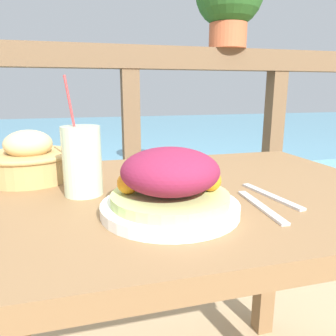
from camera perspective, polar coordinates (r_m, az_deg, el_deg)
name	(u,v)px	position (r m, az deg, el deg)	size (l,w,h in m)	color
patio_table	(178,233)	(0.79, 1.73, -11.25)	(0.99, 0.70, 0.70)	olive
railing_fence	(131,132)	(1.40, -6.44, 6.33)	(2.80, 0.08, 1.09)	brown
sea_backdrop	(100,150)	(3.94, -11.82, 3.08)	(12.00, 4.00, 0.44)	#568EA8
salad_plate	(170,186)	(0.59, 0.37, -3.11)	(0.25, 0.25, 0.12)	white
drink_glass	(82,161)	(0.71, -14.73, 1.23)	(0.08, 0.08, 0.25)	beige
bread_basket	(30,160)	(0.88, -22.94, 1.26)	(0.22, 0.22, 0.12)	tan
fork	(261,206)	(0.66, 15.86, -6.43)	(0.03, 0.18, 0.00)	silver
knife	(271,196)	(0.73, 17.48, -4.64)	(0.04, 0.18, 0.00)	silver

